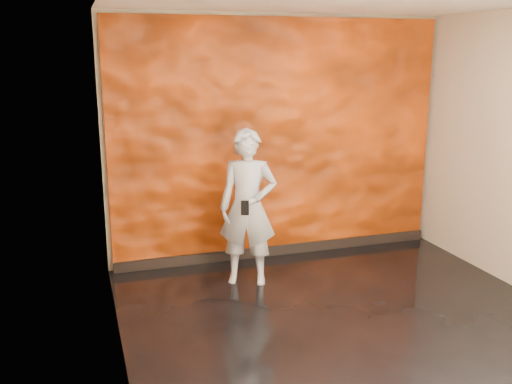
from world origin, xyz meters
name	(u,v)px	position (x,y,z in m)	size (l,w,h in m)	color
room	(360,172)	(0.00, 0.00, 1.40)	(4.02, 4.02, 2.81)	black
feature_wall	(279,141)	(0.00, 1.96, 1.38)	(3.90, 0.06, 2.75)	#F5500A
baseboard	(280,250)	(0.00, 1.92, 0.06)	(3.90, 0.04, 0.12)	black
man	(248,207)	(-0.60, 1.25, 0.81)	(0.59, 0.39, 1.63)	#9398A1
phone	(245,208)	(-0.70, 1.02, 0.88)	(0.08, 0.02, 0.15)	black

